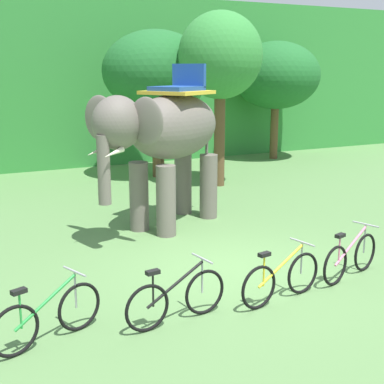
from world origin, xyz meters
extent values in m
plane|color=#567F47|center=(0.00, 0.00, 0.00)|extent=(80.00, 80.00, 0.00)
cube|color=#338438|center=(0.00, 14.59, 3.18)|extent=(36.00, 6.00, 6.36)
cylinder|color=brown|center=(2.08, 8.76, 1.19)|extent=(0.30, 0.30, 2.37)
ellipsoid|color=#1E6028|center=(2.08, 8.76, 3.59)|extent=(3.56, 3.56, 2.70)
cylinder|color=brown|center=(2.34, 9.05, 1.00)|extent=(0.27, 0.27, 2.00)
ellipsoid|color=#338438|center=(2.34, 9.05, 3.12)|extent=(2.98, 2.98, 2.49)
cylinder|color=brown|center=(3.31, 6.54, 1.44)|extent=(0.34, 0.34, 2.87)
ellipsoid|color=#338438|center=(3.31, 6.54, 4.07)|extent=(2.58, 2.58, 2.65)
cylinder|color=brown|center=(7.93, 10.18, 1.10)|extent=(0.32, 0.32, 2.19)
ellipsoid|color=#1E6028|center=(7.93, 10.18, 3.41)|extent=(3.54, 3.54, 2.70)
ellipsoid|color=#665E56|center=(0.27, 3.21, 2.35)|extent=(3.21, 2.68, 1.50)
cylinder|color=#665E56|center=(-0.31, 2.42, 0.80)|extent=(0.44, 0.44, 1.60)
cylinder|color=#665E56|center=(-0.70, 3.08, 0.80)|extent=(0.44, 0.44, 1.60)
cylinder|color=#665E56|center=(1.24, 3.33, 0.80)|extent=(0.44, 0.44, 1.60)
cylinder|color=#665E56|center=(0.85, 3.99, 0.80)|extent=(0.44, 0.44, 1.60)
ellipsoid|color=#665E56|center=(-1.46, 2.19, 2.60)|extent=(1.46, 1.42, 1.10)
ellipsoid|color=#665E56|center=(-1.01, 1.73, 2.65)|extent=(0.56, 0.81, 0.96)
ellipsoid|color=#665E56|center=(-1.64, 2.80, 2.65)|extent=(0.56, 0.81, 0.96)
cylinder|color=#665E56|center=(-1.84, 1.96, 1.70)|extent=(0.26, 0.26, 1.40)
cone|color=beige|center=(-1.69, 1.80, 2.05)|extent=(0.55, 0.39, 0.21)
cone|color=beige|center=(-1.91, 2.18, 2.05)|extent=(0.55, 0.39, 0.21)
cube|color=gold|center=(0.35, 3.26, 3.13)|extent=(1.80, 1.81, 0.08)
cube|color=#1E4799|center=(0.35, 3.26, 3.22)|extent=(1.40, 1.33, 0.10)
cube|color=#1E4799|center=(0.78, 3.51, 3.50)|extent=(0.54, 0.83, 0.56)
cylinder|color=#665E56|center=(1.49, 3.93, 1.90)|extent=(0.08, 0.08, 0.90)
torus|color=black|center=(-4.14, -1.50, 0.36)|extent=(0.68, 0.30, 0.71)
torus|color=black|center=(-3.20, -1.15, 0.36)|extent=(0.68, 0.30, 0.71)
cylinder|color=green|center=(-3.70, -1.33, 0.60)|extent=(0.92, 0.38, 0.54)
cylinder|color=green|center=(-4.05, -1.46, 0.61)|extent=(0.03, 0.03, 0.52)
cube|color=black|center=(-4.05, -1.46, 0.88)|extent=(0.22, 0.16, 0.06)
cylinder|color=#9E9EA3|center=(-3.25, -1.16, 0.64)|extent=(0.03, 0.03, 0.55)
cylinder|color=#9E9EA3|center=(-3.25, -1.16, 0.91)|extent=(0.21, 0.50, 0.03)
torus|color=black|center=(-2.35, -1.62, 0.36)|extent=(0.71, 0.15, 0.71)
torus|color=black|center=(-1.36, -1.48, 0.36)|extent=(0.71, 0.15, 0.71)
cylinder|color=black|center=(-1.88, -1.55, 0.60)|extent=(0.97, 0.18, 0.54)
cylinder|color=black|center=(-2.25, -1.60, 0.61)|extent=(0.03, 0.03, 0.52)
cube|color=black|center=(-2.25, -1.60, 0.88)|extent=(0.21, 0.13, 0.06)
cylinder|color=#9E9EA3|center=(-1.41, -1.49, 0.64)|extent=(0.03, 0.03, 0.55)
cylinder|color=#9E9EA3|center=(-1.41, -1.49, 0.91)|extent=(0.10, 0.52, 0.03)
torus|color=black|center=(-0.53, -1.69, 0.36)|extent=(0.71, 0.18, 0.71)
torus|color=black|center=(0.46, -1.51, 0.36)|extent=(0.71, 0.18, 0.71)
cylinder|color=yellow|center=(-0.06, -1.61, 0.60)|extent=(0.96, 0.22, 0.54)
cylinder|color=yellow|center=(-0.43, -1.67, 0.61)|extent=(0.03, 0.03, 0.52)
cube|color=black|center=(-0.43, -1.67, 0.88)|extent=(0.21, 0.13, 0.06)
cylinder|color=#9E9EA3|center=(0.41, -1.52, 0.64)|extent=(0.03, 0.03, 0.55)
cylinder|color=#9E9EA3|center=(0.41, -1.52, 0.91)|extent=(0.12, 0.52, 0.03)
torus|color=black|center=(1.17, -1.48, 0.36)|extent=(0.69, 0.26, 0.71)
torus|color=black|center=(2.13, -1.18, 0.36)|extent=(0.69, 0.26, 0.71)
cylinder|color=pink|center=(1.63, -1.34, 0.60)|extent=(0.94, 0.33, 0.54)
cylinder|color=pink|center=(1.27, -1.45, 0.61)|extent=(0.03, 0.03, 0.52)
cube|color=black|center=(1.27, -1.45, 0.88)|extent=(0.22, 0.15, 0.06)
cylinder|color=#9E9EA3|center=(2.08, -1.20, 0.64)|extent=(0.03, 0.03, 0.55)
cylinder|color=#9E9EA3|center=(2.08, -1.20, 0.91)|extent=(0.18, 0.51, 0.03)
camera|label=1|loc=(-4.86, -8.18, 3.66)|focal=49.98mm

